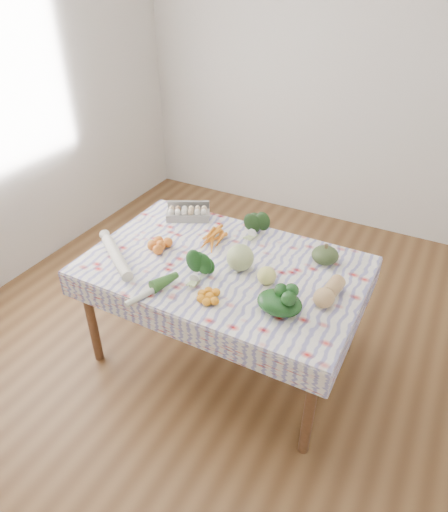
# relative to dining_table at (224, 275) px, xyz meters

# --- Properties ---
(ground) EXTENTS (4.50, 4.50, 0.00)m
(ground) POSITION_rel_dining_table_xyz_m (0.00, 0.00, -0.68)
(ground) COLOR brown
(ground) RESTS_ON ground
(wall_back) EXTENTS (4.00, 0.04, 2.80)m
(wall_back) POSITION_rel_dining_table_xyz_m (0.00, 2.25, 0.72)
(wall_back) COLOR silver
(wall_back) RESTS_ON ground
(dining_table) EXTENTS (1.60, 1.00, 0.75)m
(dining_table) POSITION_rel_dining_table_xyz_m (0.00, 0.00, 0.00)
(dining_table) COLOR brown
(dining_table) RESTS_ON ground
(tablecloth) EXTENTS (1.66, 1.06, 0.01)m
(tablecloth) POSITION_rel_dining_table_xyz_m (0.00, 0.00, 0.08)
(tablecloth) COLOR white
(tablecloth) RESTS_ON dining_table
(egg_carton) EXTENTS (0.32, 0.24, 0.08)m
(egg_carton) POSITION_rel_dining_table_xyz_m (-0.48, 0.37, 0.12)
(egg_carton) COLOR #999995
(egg_carton) RESTS_ON tablecloth
(carrot_bunch) EXTENTS (0.26, 0.24, 0.04)m
(carrot_bunch) POSITION_rel_dining_table_xyz_m (-0.17, 0.18, 0.10)
(carrot_bunch) COLOR orange
(carrot_bunch) RESTS_ON tablecloth
(kale_bunch) EXTENTS (0.16, 0.14, 0.14)m
(kale_bunch) POSITION_rel_dining_table_xyz_m (0.02, 0.39, 0.15)
(kale_bunch) COLOR black
(kale_bunch) RESTS_ON tablecloth
(kabocha_squash) EXTENTS (0.19, 0.19, 0.11)m
(kabocha_squash) POSITION_rel_dining_table_xyz_m (0.53, 0.30, 0.14)
(kabocha_squash) COLOR #3B4F28
(kabocha_squash) RESTS_ON tablecloth
(cabbage) EXTENTS (0.17, 0.17, 0.16)m
(cabbage) POSITION_rel_dining_table_xyz_m (0.11, 0.00, 0.16)
(cabbage) COLOR #A7B875
(cabbage) RESTS_ON tablecloth
(butternut_squash) EXTENTS (0.14, 0.26, 0.11)m
(butternut_squash) POSITION_rel_dining_table_xyz_m (0.66, -0.03, 0.14)
(butternut_squash) COLOR tan
(butternut_squash) RESTS_ON tablecloth
(orange_cluster) EXTENTS (0.22, 0.22, 0.07)m
(orange_cluster) POSITION_rel_dining_table_xyz_m (-0.43, -0.05, 0.12)
(orange_cluster) COLOR orange
(orange_cluster) RESTS_ON tablecloth
(broccoli) EXTENTS (0.17, 0.17, 0.11)m
(broccoli) POSITION_rel_dining_table_xyz_m (-0.06, -0.20, 0.14)
(broccoli) COLOR #184B18
(broccoli) RESTS_ON tablecloth
(mandarin_cluster) EXTENTS (0.22, 0.22, 0.05)m
(mandarin_cluster) POSITION_rel_dining_table_xyz_m (0.09, -0.33, 0.11)
(mandarin_cluster) COLOR orange
(mandarin_cluster) RESTS_ON tablecloth
(grapefruit) EXTENTS (0.14, 0.14, 0.11)m
(grapefruit) POSITION_rel_dining_table_xyz_m (0.30, -0.06, 0.14)
(grapefruit) COLOR #E6E574
(grapefruit) RESTS_ON tablecloth
(spinach_bag) EXTENTS (0.29, 0.25, 0.11)m
(spinach_bag) POSITION_rel_dining_table_xyz_m (0.46, -0.24, 0.14)
(spinach_bag) COLOR #123513
(spinach_bag) RESTS_ON tablecloth
(daikon) EXTENTS (0.43, 0.33, 0.07)m
(daikon) POSITION_rel_dining_table_xyz_m (-0.59, -0.28, 0.12)
(daikon) COLOR silver
(daikon) RESTS_ON tablecloth
(leek) EXTENTS (0.14, 0.34, 0.04)m
(leek) POSITION_rel_dining_table_xyz_m (-0.22, -0.44, 0.10)
(leek) COLOR beige
(leek) RESTS_ON tablecloth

